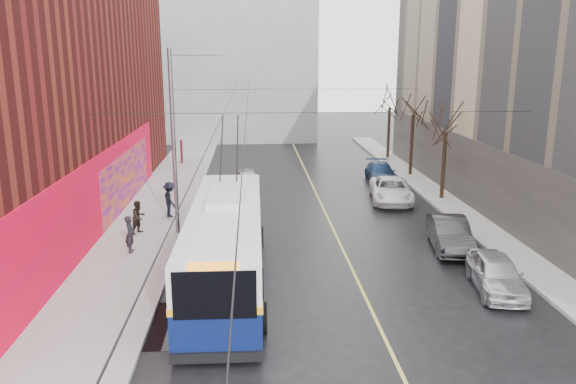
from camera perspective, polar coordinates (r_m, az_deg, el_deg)
name	(u,v)px	position (r m, az deg, el deg)	size (l,w,h in m)	color
ground	(333,326)	(19.02, 4.62, -13.43)	(140.00, 140.00, 0.00)	black
sidewalk_left	(150,223)	(30.48, -13.81, -3.05)	(4.00, 60.00, 0.15)	gray
sidewalk_right	(465,217)	(32.15, 17.58, -2.42)	(2.00, 60.00, 0.15)	gray
lane_line	(324,211)	(32.19, 3.72, -1.91)	(0.12, 50.00, 0.01)	#BFB74C
building_far	(218,52)	(61.81, -7.08, 13.97)	(20.50, 12.10, 18.00)	gray
streetlight_pole	(177,138)	(27.24, -11.23, 5.41)	(2.65, 0.60, 9.00)	slate
catenary_wires	(252,100)	(31.59, -3.67, 9.32)	(18.00, 60.00, 0.22)	black
tree_near	(447,119)	(34.91, 15.82, 7.16)	(3.20, 3.20, 6.40)	black
tree_mid	(414,104)	(41.52, 12.65, 8.70)	(3.20, 3.20, 6.68)	black
tree_far	(390,98)	(48.27, 10.33, 9.34)	(3.20, 3.20, 6.57)	black
puddle	(185,324)	(19.38, -10.39, -13.07)	(2.32, 3.46, 0.01)	black
pigeons_flying	(243,96)	(27.07, -4.64, 9.71)	(1.98, 2.82, 2.52)	slate
trolleybus	(226,243)	(21.73, -6.30, -5.22)	(3.01, 12.53, 5.91)	#091343
parked_car_a	(496,274)	(22.67, 20.41, -7.77)	(1.64, 4.07, 1.39)	silver
parked_car_b	(450,234)	(26.75, 16.10, -4.09)	(1.54, 4.42, 1.46)	#2A292C
parked_car_c	(391,190)	(34.58, 10.42, 0.20)	(2.35, 5.11, 1.42)	white
parked_car_d	(381,173)	(39.79, 9.40, 1.95)	(1.86, 4.57, 1.33)	navy
following_car	(247,179)	(37.33, -4.20, 1.32)	(1.56, 3.89, 1.32)	#B9B9BE
pedestrian_a	(130,234)	(25.79, -15.75, -4.14)	(0.61, 0.40, 1.66)	black
pedestrian_b	(139,217)	(28.38, -14.92, -2.48)	(0.80, 0.62, 1.64)	black
pedestrian_c	(170,199)	(30.86, -11.92, -0.74)	(1.24, 0.71, 1.92)	black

